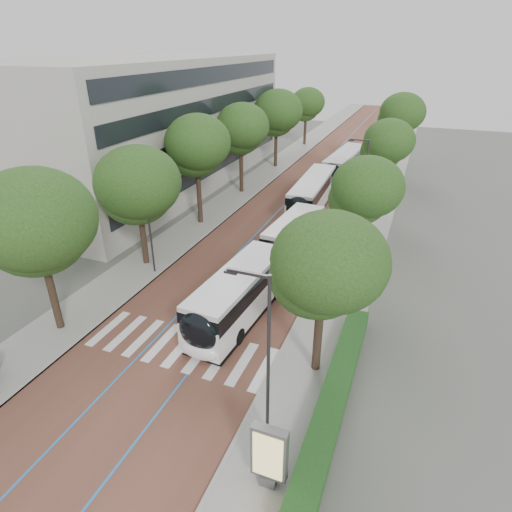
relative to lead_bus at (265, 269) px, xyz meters
The scene contains 20 objects.
ground 9.17m from the lead_bus, 105.33° to the right, with size 160.00×160.00×0.00m, color #51544C.
road 31.43m from the lead_bus, 94.36° to the left, with size 11.00×140.00×0.02m, color brown.
sidewalk_left 32.86m from the lead_bus, 107.53° to the left, with size 4.00×140.00×0.12m, color gray.
sidewalk_right 31.75m from the lead_bus, 80.72° to the left, with size 4.00×140.00×0.12m, color gray.
kerb_left 32.34m from the lead_bus, 104.31° to the left, with size 0.20×140.00×0.14m, color gray.
kerb_right 31.50m from the lead_bus, 84.14° to the left, with size 0.20×140.00×0.14m, color gray.
zebra_crossing 8.16m from the lead_bus, 105.84° to the right, with size 10.55×3.60×0.01m.
lane_line_left 31.59m from the lead_bus, 97.26° to the left, with size 0.12×126.00×0.01m, color #246DB5.
lane_line_right 31.35m from the lead_bus, 91.44° to the left, with size 0.12×126.00×0.01m, color #246DB5.
office_building 29.65m from the lead_bus, 138.56° to the left, with size 18.11×40.00×14.00m.
hedge 11.05m from the lead_bus, 52.34° to the right, with size 1.20×14.00×0.80m, color #153E16.
streetlight_near 12.85m from the lead_bus, 70.11° to the right, with size 1.82×0.20×8.00m.
streetlight_far 14.32m from the lead_bus, 72.34° to the left, with size 1.82×0.20×8.00m.
lamp_post_left 8.87m from the lead_bus, behind, with size 0.14×0.14×8.00m, color #313133.
trees_left 18.28m from the lead_bus, 124.17° to the left, with size 6.38×60.90×9.56m.
trees_right 15.86m from the lead_bus, 69.46° to the left, with size 5.71×47.58×9.32m.
lead_bus is the anchor object (origin of this frame).
bus_queued_0 16.52m from the lead_bus, 93.48° to the left, with size 2.89×12.47×3.20m.
bus_queued_1 29.10m from the lead_bus, 90.38° to the left, with size 3.35×12.54×3.20m.
ad_panel 14.73m from the lead_bus, 69.20° to the right, with size 1.40×0.54×2.90m.
Camera 1 is at (11.09, -15.41, 15.45)m, focal length 30.00 mm.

